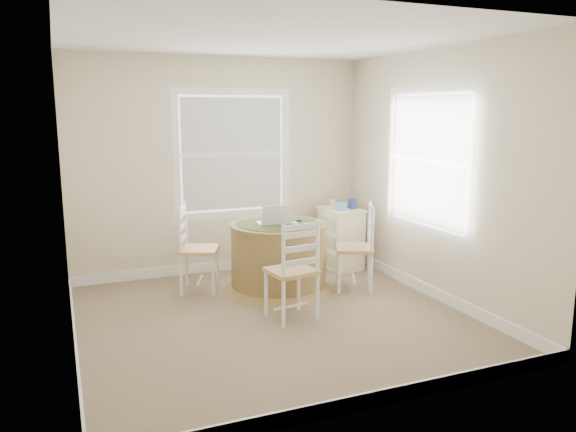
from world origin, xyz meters
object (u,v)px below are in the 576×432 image
chair_left (199,249)px  corner_chest (340,238)px  chair_near (291,271)px  round_table (278,254)px  laptop (274,221)px  chair_right (354,248)px

chair_left → corner_chest: 1.90m
chair_near → corner_chest: 1.90m
round_table → chair_near: (-0.20, -0.85, 0.06)m
chair_left → round_table: bearing=-88.8°
laptop → corner_chest: (1.12, 0.57, -0.41)m
chair_left → chair_right: bearing=-88.5°
round_table → corner_chest: 1.21m
round_table → corner_chest: (1.07, 0.57, -0.03)m
round_table → laptop: (-0.05, 0.00, 0.38)m
chair_left → chair_near: (0.61, -1.15, 0.00)m
chair_left → chair_near: bearing=-130.1°
chair_left → chair_right: (1.60, -0.60, 0.00)m
chair_right → laptop: 0.94m
chair_near → corner_chest: bearing=-139.2°
chair_near → laptop: 0.92m
chair_left → chair_near: size_ratio=1.00×
round_table → chair_near: size_ratio=1.30×
round_table → laptop: laptop is taller
round_table → chair_right: 0.84m
chair_right → corner_chest: bearing=-171.9°
laptop → chair_left: bearing=-15.9°
chair_near → chair_right: bearing=-157.9°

